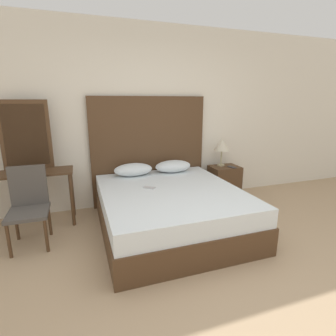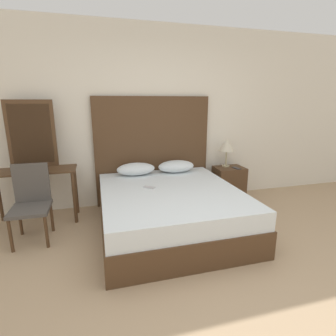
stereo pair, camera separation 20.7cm
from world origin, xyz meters
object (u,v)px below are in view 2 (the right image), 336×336
table_lamp (227,145)px  chair (31,199)px  vanity_desk (34,180)px  phone_on_bed (149,187)px  phone_on_nightstand (237,168)px  bed (170,209)px  nightstand (229,183)px

table_lamp → chair: bearing=-168.0°
table_lamp → vanity_desk: table_lamp is taller
vanity_desk → table_lamp: bearing=2.9°
phone_on_bed → phone_on_nightstand: phone_on_nightstand is taller
bed → phone_on_bed: bearing=151.8°
phone_on_bed → table_lamp: bearing=25.7°
table_lamp → phone_on_bed: bearing=-154.3°
chair → vanity_desk: bearing=95.5°
phone_on_nightstand → vanity_desk: vanity_desk is taller
vanity_desk → nightstand: bearing=1.4°
phone_on_bed → chair: size_ratio=0.18×
vanity_desk → bed: bearing=-21.9°
bed → nightstand: 1.43m
bed → vanity_desk: 1.83m
phone_on_bed → nightstand: nightstand is taller
bed → chair: bearing=172.4°
table_lamp → nightstand: bearing=-64.6°
phone_on_bed → table_lamp: table_lamp is taller
bed → phone_on_bed: phone_on_bed is taller
bed → phone_on_nightstand: size_ratio=12.09×
phone_on_bed → chair: bearing=176.4°
nightstand → table_lamp: size_ratio=1.20×
bed → phone_on_nightstand: phone_on_nightstand is taller
phone_on_bed → phone_on_nightstand: 1.62m
nightstand → vanity_desk: 2.91m
phone_on_nightstand → phone_on_bed: bearing=-161.2°
phone_on_bed → phone_on_nightstand: (1.53, 0.52, 0.02)m
table_lamp → phone_on_nightstand: (0.11, -0.16, -0.35)m
bed → chair: (-1.63, 0.22, 0.22)m
phone_on_bed → vanity_desk: bearing=159.3°
table_lamp → phone_on_nightstand: 0.40m
phone_on_nightstand → chair: size_ratio=0.18×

